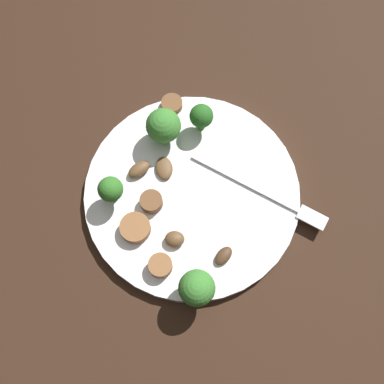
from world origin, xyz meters
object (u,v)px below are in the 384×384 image
object	(u,v)px
fork	(268,195)
sausage_slice_3	(135,228)
broccoli_floret_0	(163,126)
sausage_slice_2	(160,266)
sausage_slice_1	(151,202)
mushroom_3	(139,169)
broccoli_floret_1	(197,288)
plate	(192,194)
mushroom_0	(175,239)
broccoli_floret_3	(111,190)
mushroom_1	(223,256)
mushroom_2	(165,167)
sausage_slice_0	(172,104)
broccoli_floret_2	(201,117)

from	to	relation	value
fork	sausage_slice_3	size ratio (longest dim) A/B	4.99
broccoli_floret_0	sausage_slice_2	distance (m)	0.17
sausage_slice_1	mushroom_3	world-z (taller)	sausage_slice_1
broccoli_floret_1	sausage_slice_1	xyz separation A→B (m)	(-0.11, 0.04, -0.02)
fork	mushroom_3	bearing A→B (deg)	-162.17
fork	sausage_slice_2	distance (m)	0.15
broccoli_floret_1	sausage_slice_3	world-z (taller)	broccoli_floret_1
plate	broccoli_floret_1	distance (m)	0.12
plate	mushroom_0	bearing A→B (deg)	-67.67
broccoli_floret_1	broccoli_floret_3	xyz separation A→B (m)	(-0.15, 0.02, 0.00)
broccoli_floret_3	sausage_slice_2	size ratio (longest dim) A/B	1.73
sausage_slice_3	sausage_slice_1	bearing A→B (deg)	101.50
plate	broccoli_floret_0	size ratio (longest dim) A/B	4.88
mushroom_1	mushroom_2	bearing A→B (deg)	162.90
broccoli_floret_3	mushroom_2	size ratio (longest dim) A/B	1.57
sausage_slice_0	sausage_slice_3	bearing A→B (deg)	-63.00
broccoli_floret_1	mushroom_1	size ratio (longest dim) A/B	2.04
broccoli_floret_2	sausage_slice_2	size ratio (longest dim) A/B	1.63
broccoli_floret_3	mushroom_2	world-z (taller)	broccoli_floret_3
broccoli_floret_0	sausage_slice_2	xyz separation A→B (m)	(0.11, -0.12, -0.02)
plate	mushroom_3	xyz separation A→B (m)	(-0.07, -0.02, 0.01)
broccoli_floret_0	plate	bearing A→B (deg)	-23.94
broccoli_floret_3	sausage_slice_1	world-z (taller)	broccoli_floret_3
broccoli_floret_3	broccoli_floret_0	bearing A→B (deg)	94.57
broccoli_floret_0	mushroom_0	world-z (taller)	broccoli_floret_0
sausage_slice_1	sausage_slice_3	bearing A→B (deg)	-78.50
broccoli_floret_3	sausage_slice_0	xyz separation A→B (m)	(-0.03, 0.14, -0.03)
mushroom_0	mushroom_2	xyz separation A→B (m)	(-0.07, 0.06, -0.00)
sausage_slice_1	sausage_slice_3	distance (m)	0.04
mushroom_1	fork	bearing A→B (deg)	94.33
broccoli_floret_3	sausage_slice_3	bearing A→B (deg)	-14.24
broccoli_floret_3	mushroom_0	size ratio (longest dim) A/B	2.07
mushroom_2	mushroom_1	bearing A→B (deg)	-17.10
broccoli_floret_1	mushroom_3	world-z (taller)	broccoli_floret_1
plate	sausage_slice_1	size ratio (longest dim) A/B	9.71
broccoli_floret_0	mushroom_0	xyz separation A→B (m)	(0.10, -0.09, -0.02)
sausage_slice_1	sausage_slice_2	distance (m)	0.08
sausage_slice_1	sausage_slice_2	bearing A→B (deg)	-39.93
broccoli_floret_0	broccoli_floret_2	world-z (taller)	broccoli_floret_0
mushroom_0	sausage_slice_0	bearing A→B (deg)	132.69
broccoli_floret_1	broccoli_floret_0	bearing A→B (deg)	142.43
plate	sausage_slice_2	bearing A→B (deg)	-70.61
broccoli_floret_2	sausage_slice_2	bearing A→B (deg)	-64.00
plate	fork	size ratio (longest dim) A/B	1.46
plate	mushroom_3	world-z (taller)	mushroom_3
broccoli_floret_2	sausage_slice_3	size ratio (longest dim) A/B	1.25
sausage_slice_2	broccoli_floret_0	bearing A→B (deg)	130.29
plate	broccoli_floret_2	distance (m)	0.09
sausage_slice_2	mushroom_2	size ratio (longest dim) A/B	0.91
mushroom_0	mushroom_1	world-z (taller)	mushroom_0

